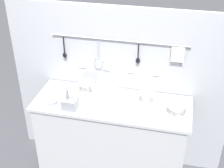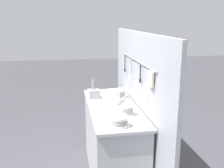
# 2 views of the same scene
# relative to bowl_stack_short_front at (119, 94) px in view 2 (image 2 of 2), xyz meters

# --- Properties ---
(counter) EXTENTS (1.55, 0.58, 0.95)m
(counter) POSITION_rel_bowl_stack_short_front_xyz_m (0.30, -0.15, -0.53)
(counter) COLOR #B7BABC
(counter) RESTS_ON ground
(back_wall) EXTENTS (2.35, 0.11, 1.82)m
(back_wall) POSITION_rel_bowl_stack_short_front_xyz_m (0.30, 0.18, -0.09)
(back_wall) COLOR #A8AAB2
(back_wall) RESTS_ON ground
(bowl_stack_short_front) EXTENTS (0.15, 0.15, 0.12)m
(bowl_stack_short_front) POSITION_rel_bowl_stack_short_front_xyz_m (0.00, 0.00, 0.00)
(bowl_stack_short_front) COLOR silver
(bowl_stack_short_front) RESTS_ON counter
(bowl_stack_wide_centre) EXTENTS (0.17, 0.17, 0.11)m
(bowl_stack_wide_centre) POSITION_rel_bowl_stack_short_front_xyz_m (0.93, -0.19, -0.01)
(bowl_stack_wide_centre) COLOR silver
(bowl_stack_wide_centre) RESTS_ON counter
(bowl_stack_nested_right) EXTENTS (0.14, 0.14, 0.11)m
(bowl_stack_nested_right) POSITION_rel_bowl_stack_short_front_xyz_m (0.63, -0.04, -0.00)
(bowl_stack_nested_right) COLOR silver
(bowl_stack_nested_right) RESTS_ON counter
(plate_stack) EXTENTS (0.22, 0.22, 0.16)m
(plate_stack) POSITION_rel_bowl_stack_short_front_xyz_m (0.21, -0.14, 0.02)
(plate_stack) COLOR silver
(plate_stack) RESTS_ON counter
(steel_mixing_bowl) EXTENTS (0.12, 0.12, 0.04)m
(steel_mixing_bowl) POSITION_rel_bowl_stack_short_front_xyz_m (-0.27, -0.29, -0.04)
(steel_mixing_bowl) COLOR #93969E
(steel_mixing_bowl) RESTS_ON counter
(cutlery_caddy) EXTENTS (0.14, 0.14, 0.27)m
(cutlery_caddy) POSITION_rel_bowl_stack_short_front_xyz_m (-0.06, -0.33, -0.00)
(cutlery_caddy) COLOR #93969E
(cutlery_caddy) RESTS_ON counter
(cup_edge_far) EXTENTS (0.04, 0.04, 0.04)m
(cup_edge_far) POSITION_rel_bowl_stack_short_front_xyz_m (-0.09, -0.13, -0.04)
(cup_edge_far) COLOR silver
(cup_edge_far) RESTS_ON counter
(cup_beside_plates) EXTENTS (0.04, 0.04, 0.04)m
(cup_beside_plates) POSITION_rel_bowl_stack_short_front_xyz_m (-0.37, -0.37, -0.04)
(cup_beside_plates) COLOR silver
(cup_beside_plates) RESTS_ON counter
(cup_by_caddy) EXTENTS (0.04, 0.04, 0.04)m
(cup_by_caddy) POSITION_rel_bowl_stack_short_front_xyz_m (0.11, 0.03, -0.04)
(cup_by_caddy) COLOR silver
(cup_by_caddy) RESTS_ON counter
(cup_edge_near) EXTENTS (0.04, 0.04, 0.04)m
(cup_edge_near) POSITION_rel_bowl_stack_short_front_xyz_m (0.51, -0.03, -0.04)
(cup_edge_near) COLOR silver
(cup_edge_near) RESTS_ON counter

